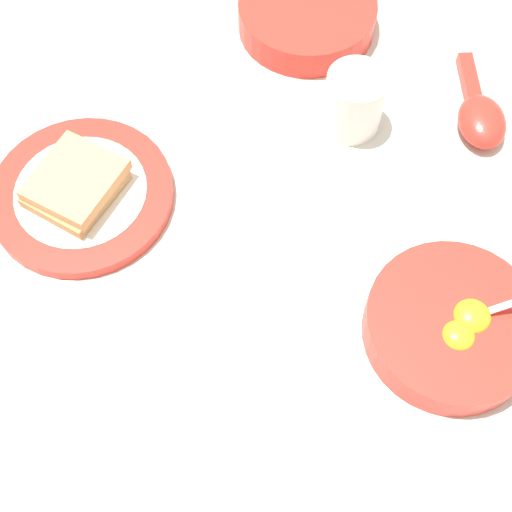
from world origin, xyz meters
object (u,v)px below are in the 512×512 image
(egg_bowl, at_px, (452,326))
(soup_spoon, at_px, (480,116))
(drinking_cup, at_px, (354,100))
(toast_sandwich, at_px, (76,184))
(congee_bowl, at_px, (307,14))
(toast_plate, at_px, (82,195))

(egg_bowl, xyz_separation_m, soup_spoon, (-0.08, 0.27, -0.01))
(egg_bowl, height_order, soup_spoon, egg_bowl)
(egg_bowl, distance_m, drinking_cup, 0.29)
(toast_sandwich, bearing_deg, egg_bowl, 8.50)
(toast_sandwich, bearing_deg, congee_bowl, 76.19)
(toast_plate, xyz_separation_m, toast_sandwich, (-0.00, -0.00, 0.02))
(drinking_cup, bearing_deg, egg_bowl, -42.01)
(toast_plate, distance_m, toast_sandwich, 0.02)
(toast_plate, xyz_separation_m, soup_spoon, (0.35, 0.34, 0.01))
(soup_spoon, distance_m, congee_bowl, 0.26)
(egg_bowl, bearing_deg, toast_plate, -171.74)
(drinking_cup, bearing_deg, congee_bowl, 137.87)
(soup_spoon, bearing_deg, congee_bowl, 172.43)
(egg_bowl, distance_m, toast_plate, 0.44)
(toast_plate, height_order, soup_spoon, soup_spoon)
(toast_plate, height_order, drinking_cup, drinking_cup)
(toast_sandwich, relative_size, soup_spoon, 0.69)
(egg_bowl, bearing_deg, toast_sandwich, -171.50)
(toast_plate, xyz_separation_m, drinking_cup, (0.22, 0.26, 0.03))
(congee_bowl, bearing_deg, toast_sandwich, -103.81)
(egg_bowl, xyz_separation_m, drinking_cup, (-0.22, 0.20, 0.02))
(toast_sandwich, relative_size, drinking_cup, 1.26)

